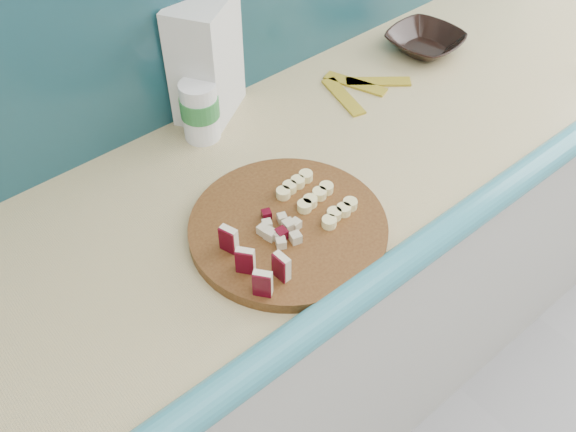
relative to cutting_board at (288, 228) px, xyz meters
The scene contains 9 objects.
kitchen_counter 0.53m from the cutting_board, 28.45° to the left, with size 2.20×0.63×0.91m.
cutting_board is the anchor object (origin of this frame).
apple_wedges 0.12m from the cutting_board, 157.04° to the right, with size 0.06×0.14×0.05m.
apple_chunks 0.03m from the cutting_board, 169.89° to the right, with size 0.06×0.06×0.02m.
banana_slices 0.08m from the cutting_board, ahead, with size 0.10×0.14×0.02m.
brown_bowl 0.68m from the cutting_board, 21.42° to the left, with size 0.17×0.17×0.04m, color black.
flour_bag 0.41m from the cutting_board, 74.97° to the left, with size 0.15×0.11×0.25m, color silver.
canister 0.33m from the cutting_board, 83.06° to the left, with size 0.08×0.08×0.13m.
banana_peel 0.47m from the cutting_board, 30.15° to the left, with size 0.20×0.17×0.01m.
Camera 1 is at (-0.61, 0.79, 1.74)m, focal length 40.00 mm.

